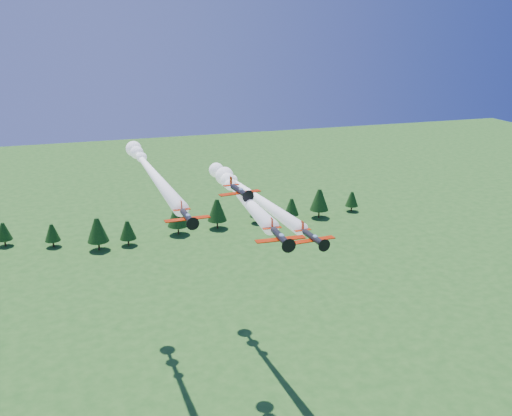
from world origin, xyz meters
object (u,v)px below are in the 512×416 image
object	(u,v)px
plane_slot	(239,191)
plane_left	(149,169)
plane_lead	(239,193)
plane_right	(246,190)

from	to	relation	value
plane_slot	plane_left	bearing A→B (deg)	113.05
plane_left	plane_slot	size ratio (longest dim) A/B	7.00
plane_lead	plane_left	xyz separation A→B (m)	(-13.80, 19.12, 1.14)
plane_left	plane_right	size ratio (longest dim) A/B	1.03
plane_lead	plane_left	bearing A→B (deg)	127.26
plane_left	plane_slot	xyz separation A→B (m)	(12.82, -22.57, 0.38)
plane_left	plane_right	world-z (taller)	plane_left
plane_left	plane_slot	bearing A→B (deg)	-62.83
plane_lead	plane_left	distance (m)	23.61
plane_slot	plane_right	bearing A→B (deg)	63.68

